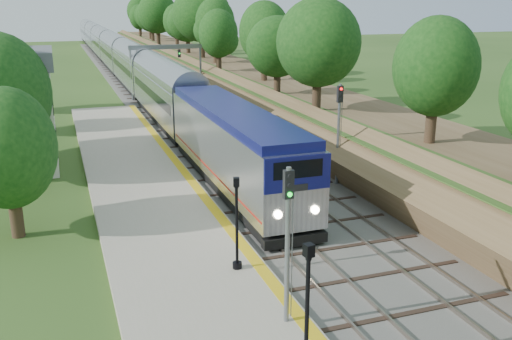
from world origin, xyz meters
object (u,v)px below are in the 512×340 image
object	(u,v)px
lamppost_far	(237,229)
train	(116,55)
signal_platform	(288,229)
signal_farside	(339,124)
lamppost_mid	(307,317)
signal_gantry	(166,57)

from	to	relation	value
lamppost_far	train	bearing A→B (deg)	87.52
signal_platform	signal_farside	world-z (taller)	signal_farside
lamppost_mid	signal_platform	bearing A→B (deg)	79.14
train	signal_platform	xyz separation A→B (m)	(-2.90, -80.07, 1.41)
train	signal_platform	distance (m)	80.13
signal_gantry	signal_platform	world-z (taller)	signal_gantry
lamppost_far	signal_platform	size ratio (longest dim) A/B	0.71
signal_platform	lamppost_far	bearing A→B (deg)	94.91
lamppost_mid	signal_farside	distance (m)	19.45
train	lamppost_mid	size ratio (longest dim) A/B	36.13
train	lamppost_mid	bearing A→B (deg)	-92.38
signal_farside	lamppost_mid	bearing A→B (deg)	-119.85
signal_platform	train	bearing A→B (deg)	87.93
signal_gantry	signal_farside	world-z (taller)	signal_farside
signal_farside	lamppost_far	bearing A→B (deg)	-134.84
lamppost_mid	signal_platform	xyz separation A→B (m)	(0.54, 2.84, 1.56)
lamppost_far	signal_platform	xyz separation A→B (m)	(0.38, -4.44, 1.66)
lamppost_mid	lamppost_far	xyz separation A→B (m)	(0.16, 7.27, -0.10)
train	lamppost_mid	world-z (taller)	train
signal_gantry	lamppost_mid	world-z (taller)	signal_gantry
signal_gantry	signal_platform	distance (m)	49.64
lamppost_mid	lamppost_far	bearing A→B (deg)	88.72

